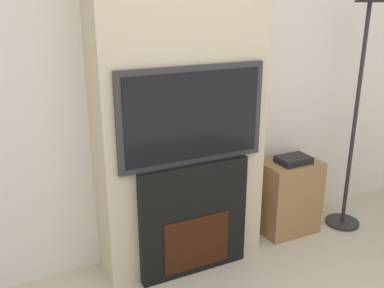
{
  "coord_description": "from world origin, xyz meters",
  "views": [
    {
      "loc": [
        -1.09,
        -0.54,
        1.72
      ],
      "look_at": [
        0.0,
        1.68,
        0.88
      ],
      "focal_mm": 40.0,
      "sensor_mm": 36.0,
      "label": 1
    }
  ],
  "objects_px": {
    "floor_lamp": "(361,75)",
    "media_stand": "(288,195)",
    "fireplace": "(192,218)",
    "television": "(192,116)"
  },
  "relations": [
    {
      "from": "television",
      "to": "floor_lamp",
      "type": "bearing_deg",
      "value": 0.08
    },
    {
      "from": "fireplace",
      "to": "floor_lamp",
      "type": "distance_m",
      "value": 1.59
    },
    {
      "from": "floor_lamp",
      "to": "media_stand",
      "type": "height_order",
      "value": "floor_lamp"
    },
    {
      "from": "floor_lamp",
      "to": "media_stand",
      "type": "distance_m",
      "value": 1.03
    },
    {
      "from": "television",
      "to": "media_stand",
      "type": "xyz_separation_m",
      "value": [
        0.89,
        0.13,
        -0.77
      ]
    },
    {
      "from": "fireplace",
      "to": "television",
      "type": "xyz_separation_m",
      "value": [
        0.0,
        -0.0,
        0.68
      ]
    },
    {
      "from": "fireplace",
      "to": "media_stand",
      "type": "xyz_separation_m",
      "value": [
        0.89,
        0.13,
        -0.08
      ]
    },
    {
      "from": "fireplace",
      "to": "media_stand",
      "type": "bearing_deg",
      "value": 8.46
    },
    {
      "from": "television",
      "to": "floor_lamp",
      "type": "xyz_separation_m",
      "value": [
        1.35,
        0.0,
        0.14
      ]
    },
    {
      "from": "television",
      "to": "media_stand",
      "type": "bearing_deg",
      "value": 8.59
    }
  ]
}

